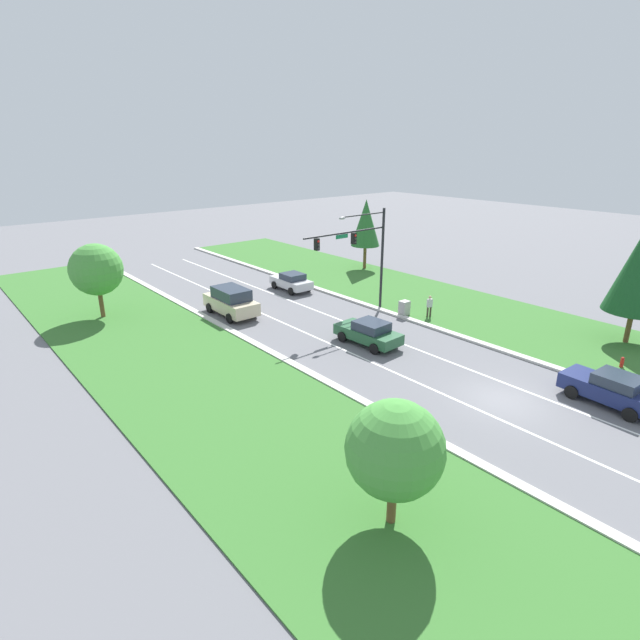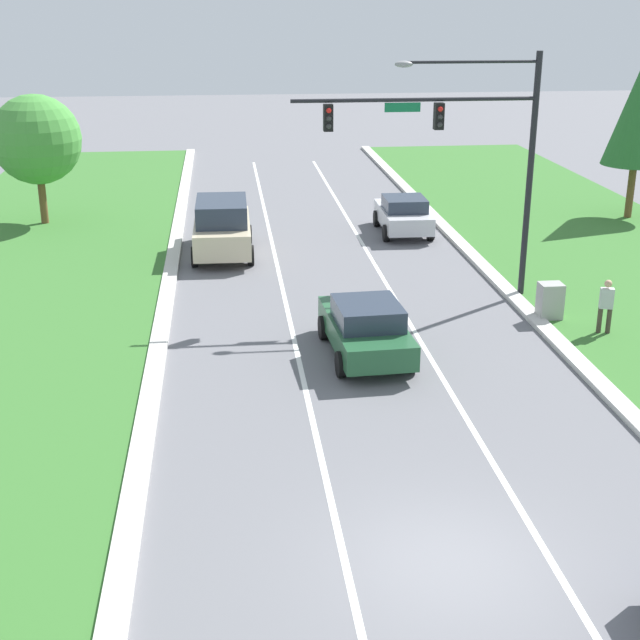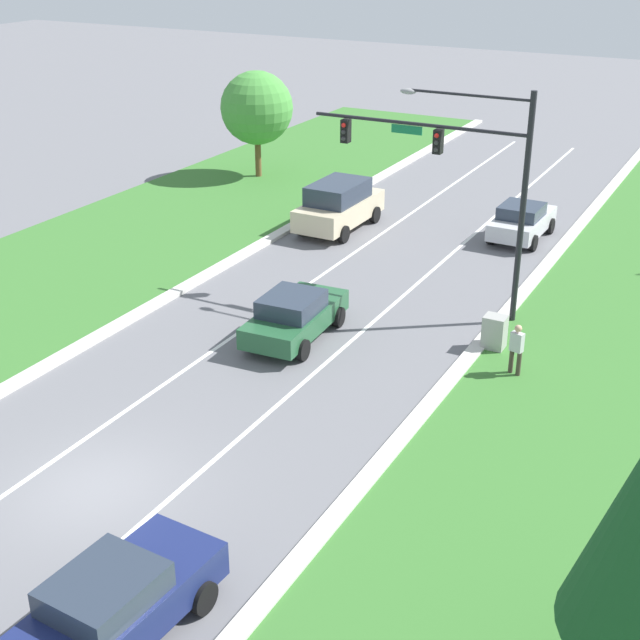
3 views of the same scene
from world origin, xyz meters
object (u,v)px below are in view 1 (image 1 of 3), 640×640
Objects in this scene: silver_sedan at (291,281)px; pedestrian at (429,306)px; forest_sedan at (369,332)px; traffic_signal_mast at (362,247)px; champagne_suv at (231,301)px; oak_far_left_tree at (395,450)px; navy_sedan at (612,389)px; oak_near_left_tree at (96,270)px; conifer_far_right_tree at (366,223)px; fire_hydrant at (622,363)px; utility_cabinet at (404,308)px.

silver_sedan is 2.46× the size of pedestrian.
traffic_signal_mast is at bearing 47.82° from forest_sedan.
forest_sedan is 11.38m from champagne_suv.
forest_sedan is 16.22m from oak_far_left_tree.
traffic_signal_mast is 1.69× the size of navy_sedan.
oak_near_left_tree is 25.71m from conifer_far_right_tree.
navy_sedan is 2.73× the size of pedestrian.
forest_sedan is 6.51× the size of fire_hydrant.
champagne_suv reaches higher than pedestrian.
traffic_signal_mast reaches higher than silver_sedan.
pedestrian is at bearing -116.82° from conifer_far_right_tree.
silver_sedan is at bearing 90.33° from traffic_signal_mast.
traffic_signal_mast is 1.11× the size of conifer_far_right_tree.
fire_hydrant is at bearing -54.65° from oak_near_left_tree.
forest_sedan is 0.65× the size of conifer_far_right_tree.
pedestrian is (10.97, -9.92, -0.17)m from champagne_suv.
navy_sedan is 6.58× the size of fire_hydrant.
utility_cabinet is 22.12m from oak_far_left_tree.
champagne_suv is (-3.82, 10.71, 0.29)m from forest_sedan.
conifer_far_right_tree is at bearing 43.95° from traffic_signal_mast.
champagne_suv is 13.01m from utility_cabinet.
pedestrian is 0.24× the size of conifer_far_right_tree.
utility_cabinet is 0.69× the size of pedestrian.
conifer_far_right_tree is (5.52, 26.63, 4.36)m from fire_hydrant.
forest_sedan is at bearing -104.52° from silver_sedan.
pedestrian reaches higher than silver_sedan.
fire_hydrant is (4.90, -16.58, -4.85)m from traffic_signal_mast.
conifer_far_right_tree is (10.47, 1.45, 3.90)m from silver_sedan.
champagne_suv is at bearing -36.52° from oak_near_left_tree.
silver_sedan is 25.66m from fire_hydrant.
oak_near_left_tree is (-17.50, 14.14, 3.08)m from utility_cabinet.
forest_sedan is at bearing -134.01° from conifer_far_right_tree.
fire_hydrant is 27.54m from conifer_far_right_tree.
navy_sedan is at bearing -90.33° from traffic_signal_mast.
traffic_signal_mast reaches higher than fire_hydrant.
champagne_suv is (-7.56, 6.10, -4.09)m from traffic_signal_mast.
conifer_far_right_tree is at bearing 42.85° from forest_sedan.
conifer_far_right_tree reaches higher than pedestrian.
forest_sedan is 2.70× the size of pedestrian.
pedestrian is 22.09m from oak_far_left_tree.
champagne_suv is 25.89m from fire_hydrant.
navy_sedan is at bearing -98.79° from utility_cabinet.
traffic_signal_mast is at bearing 48.50° from oak_far_left_tree.
traffic_signal_mast is 17.96m from fire_hydrant.
fire_hydrant is at bearing -73.54° from traffic_signal_mast.
oak_far_left_tree is (-19.48, 0.10, 2.59)m from fire_hydrant.
utility_cabinet is 22.70m from oak_near_left_tree.
oak_far_left_tree is at bearing -140.10° from utility_cabinet.
oak_near_left_tree is at bearing 144.11° from champagne_suv.
champagne_suv reaches higher than fire_hydrant.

